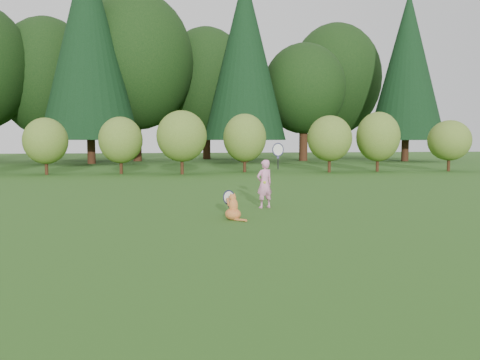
{
  "coord_description": "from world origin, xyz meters",
  "views": [
    {
      "loc": [
        -1.29,
        -7.72,
        1.42
      ],
      "look_at": [
        0.2,
        0.8,
        0.7
      ],
      "focal_mm": 35.0,
      "sensor_mm": 36.0,
      "label": 1
    }
  ],
  "objects": [
    {
      "name": "shrub_row",
      "position": [
        0.0,
        13.0,
        1.4
      ],
      "size": [
        28.0,
        3.0,
        2.8
      ],
      "primitive_type": null,
      "color": "#4F6D22",
      "rests_on": "ground"
    },
    {
      "name": "ground",
      "position": [
        0.0,
        0.0,
        0.0
      ],
      "size": [
        100.0,
        100.0,
        0.0
      ],
      "primitive_type": "plane",
      "color": "#214914",
      "rests_on": "ground"
    },
    {
      "name": "tennis_ball",
      "position": [
        0.78,
        1.3,
        0.6
      ],
      "size": [
        0.06,
        0.06,
        0.06
      ],
      "color": "#B5CA17",
      "rests_on": "ground"
    },
    {
      "name": "woodland_backdrop",
      "position": [
        0.0,
        23.0,
        7.5
      ],
      "size": [
        48.0,
        10.0,
        15.0
      ],
      "primitive_type": null,
      "color": "black",
      "rests_on": "ground"
    },
    {
      "name": "cat",
      "position": [
        0.03,
        0.59,
        0.25
      ],
      "size": [
        0.41,
        0.64,
        0.66
      ],
      "rotation": [
        0.0,
        0.0,
        0.22
      ],
      "color": "#C65526",
      "rests_on": "ground"
    },
    {
      "name": "child",
      "position": [
        0.94,
        1.93,
        0.54
      ],
      "size": [
        0.6,
        0.37,
        1.54
      ],
      "rotation": [
        0.0,
        0.0,
        3.5
      ],
      "color": "pink",
      "rests_on": "ground"
    }
  ]
}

